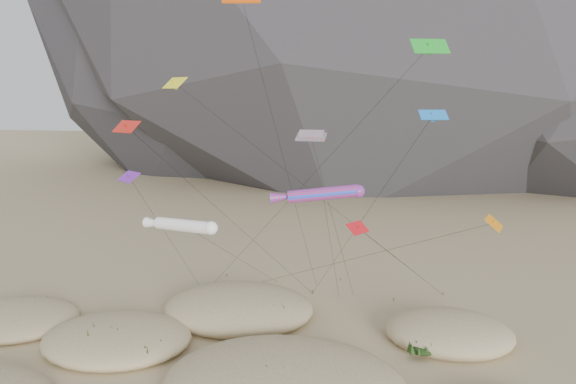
{
  "coord_description": "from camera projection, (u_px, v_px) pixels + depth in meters",
  "views": [
    {
      "loc": [
        9.89,
        -31.58,
        20.28
      ],
      "look_at": [
        1.51,
        12.0,
        12.47
      ],
      "focal_mm": 35.0,
      "sensor_mm": 36.0,
      "label": 1
    }
  ],
  "objects": [
    {
      "name": "delta_kites",
      "position": [
        306.0,
        140.0,
        42.14
      ],
      "size": [
        30.39,
        19.44,
        24.3
      ],
      "color": "red",
      "rests_on": "ground"
    },
    {
      "name": "rainbow_tube_kite",
      "position": [
        320.0,
        194.0,
        45.75
      ],
      "size": [
        7.73,
        10.85,
        13.04
      ],
      "color": "#FA1A2E",
      "rests_on": "ground"
    },
    {
      "name": "multi_parafoil",
      "position": [
        311.0,
        138.0,
        46.04
      ],
      "size": [
        4.41,
        9.77,
        17.33
      ],
      "color": "#FF3D1A",
      "rests_on": "ground"
    },
    {
      "name": "orange_parafoil",
      "position": [
        243.0,
        1.0,
        43.19
      ],
      "size": [
        5.61,
        14.67,
        28.11
      ],
      "color": "#DF520B",
      "rests_on": "ground"
    },
    {
      "name": "white_tube_kite",
      "position": [
        181.0,
        225.0,
        40.82
      ],
      "size": [
        6.92,
        21.54,
        11.56
      ],
      "color": "white",
      "rests_on": "ground"
    },
    {
      "name": "dunes",
      "position": [
        215.0,
        370.0,
        40.29
      ],
      "size": [
        51.5,
        36.39,
        3.62
      ],
      "color": "#CCB789",
      "rests_on": "ground"
    },
    {
      "name": "dune_grass",
      "position": [
        222.0,
        373.0,
        39.57
      ],
      "size": [
        43.26,
        27.3,
        1.45
      ],
      "color": "black",
      "rests_on": "ground"
    },
    {
      "name": "kite_stakes",
      "position": [
        309.0,
        288.0,
        58.77
      ],
      "size": [
        24.12,
        6.82,
        0.3
      ],
      "color": "#3F2D1E",
      "rests_on": "ground"
    }
  ]
}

